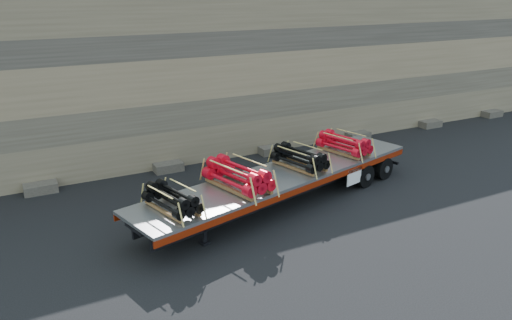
{
  "coord_description": "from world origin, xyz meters",
  "views": [
    {
      "loc": [
        -8.81,
        -14.47,
        7.4
      ],
      "look_at": [
        -1.01,
        0.51,
        1.47
      ],
      "focal_mm": 35.0,
      "sensor_mm": 36.0,
      "label": 1
    }
  ],
  "objects": [
    {
      "name": "bundle_midfront",
      "position": [
        -2.41,
        -0.92,
        1.59
      ],
      "size": [
        1.73,
        2.57,
        0.83
      ],
      "primitive_type": null,
      "rotation": [
        0.0,
        0.0,
        0.25
      ],
      "color": "red",
      "rests_on": "trailer"
    },
    {
      "name": "trailer",
      "position": [
        -0.46,
        -0.41,
        0.59
      ],
      "size": [
        11.9,
        5.13,
        1.17
      ],
      "primitive_type": null,
      "rotation": [
        0.0,
        0.0,
        0.25
      ],
      "color": "#9B9DA2",
      "rests_on": "ground"
    },
    {
      "name": "bundle_midrear",
      "position": [
        0.39,
        -0.19,
        1.53
      ],
      "size": [
        1.48,
        2.2,
        0.71
      ],
      "primitive_type": null,
      "rotation": [
        0.0,
        0.0,
        0.25
      ],
      "color": "black",
      "rests_on": "trailer"
    },
    {
      "name": "rock_wall",
      "position": [
        0.0,
        6.5,
        3.5
      ],
      "size": [
        44.0,
        3.0,
        7.0
      ],
      "primitive_type": "cube",
      "color": "#7A6B54",
      "rests_on": "ground"
    },
    {
      "name": "bundle_front",
      "position": [
        -4.84,
        -1.55,
        1.51
      ],
      "size": [
        1.39,
        2.06,
        0.67
      ],
      "primitive_type": null,
      "rotation": [
        0.0,
        0.0,
        0.25
      ],
      "color": "black",
      "rests_on": "trailer"
    },
    {
      "name": "ground",
      "position": [
        0.0,
        0.0,
        0.0
      ],
      "size": [
        120.0,
        120.0,
        0.0
      ],
      "primitive_type": "plane",
      "color": "black",
      "rests_on": "ground"
    },
    {
      "name": "bundle_rear",
      "position": [
        2.84,
        0.45,
        1.53
      ],
      "size": [
        1.5,
        2.23,
        0.72
      ],
      "primitive_type": null,
      "rotation": [
        0.0,
        0.0,
        0.25
      ],
      "color": "red",
      "rests_on": "trailer"
    }
  ]
}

